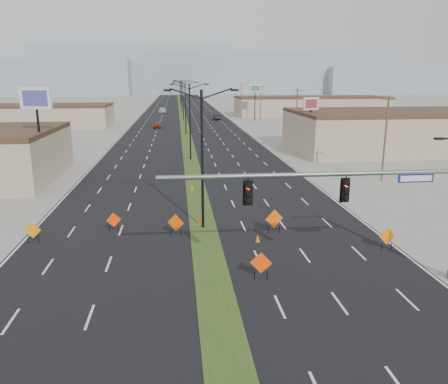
{
  "coord_description": "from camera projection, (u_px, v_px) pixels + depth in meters",
  "views": [
    {
      "loc": [
        -1.72,
        -18.66,
        10.76
      ],
      "look_at": [
        1.36,
        10.05,
        3.2
      ],
      "focal_mm": 35.0,
      "sensor_mm": 36.0,
      "label": 1
    }
  ],
  "objects": [
    {
      "name": "utility_pole_1",
      "position": [
        296.0,
        112.0,
        79.44
      ],
      "size": [
        1.6,
        0.2,
        9.0
      ],
      "color": "#4C3823",
      "rests_on": "ground"
    },
    {
      "name": "utility_pole_2",
      "position": [
        261.0,
        102.0,
        113.11
      ],
      "size": [
        1.6,
        0.2,
        9.0
      ],
      "color": "#4C3823",
      "rests_on": "ground"
    },
    {
      "name": "car_far",
      "position": [
        162.0,
        110.0,
        137.76
      ],
      "size": [
        2.29,
        5.62,
        1.63
      ],
      "primitive_type": "imported",
      "rotation": [
        0.0,
        0.0,
        -0.0
      ],
      "color": "#B4BABE",
      "rests_on": "ground"
    },
    {
      "name": "streetlight_6",
      "position": [
        180.0,
        90.0,
        192.63
      ],
      "size": [
        5.15,
        0.24,
        10.02
      ],
      "color": "black",
      "rests_on": "ground"
    },
    {
      "name": "pole_sign_east_near",
      "position": [
        311.0,
        109.0,
        62.41
      ],
      "size": [
        2.56,
        1.36,
        8.1
      ],
      "rotation": [
        0.0,
        0.0,
        0.4
      ],
      "color": "black",
      "rests_on": "ground"
    },
    {
      "name": "utility_pole_3",
      "position": [
        241.0,
        97.0,
        146.78
      ],
      "size": [
        1.6,
        0.2,
        9.0
      ],
      "color": "#4C3823",
      "rests_on": "ground"
    },
    {
      "name": "construction_sign_3",
      "position": [
        261.0,
        264.0,
        23.77
      ],
      "size": [
        1.18,
        0.33,
        1.61
      ],
      "rotation": [
        0.0,
        0.0,
        -0.24
      ],
      "color": "#FE3F05",
      "rests_on": "ground"
    },
    {
      "name": "mesa_east",
      "position": [
        428.0,
        80.0,
        316.07
      ],
      "size": [
        160.0,
        50.0,
        18.0
      ],
      "primitive_type": "cube",
      "color": "#889AA9",
      "rests_on": "ground"
    },
    {
      "name": "road_surface",
      "position": [
        183.0,
        119.0,
        117.04
      ],
      "size": [
        25.0,
        400.0,
        0.02
      ],
      "primitive_type": "cube",
      "color": "black",
      "rests_on": "ground"
    },
    {
      "name": "building_se_near",
      "position": [
        411.0,
        132.0,
        66.94
      ],
      "size": [
        36.0,
        18.0,
        5.5
      ],
      "primitive_type": "cube",
      "color": "tan",
      "rests_on": "ground"
    },
    {
      "name": "construction_sign_5",
      "position": [
        387.0,
        237.0,
        27.95
      ],
      "size": [
        1.12,
        0.21,
        1.5
      ],
      "rotation": [
        0.0,
        0.0,
        0.15
      ],
      "color": "#F56205",
      "rests_on": "ground"
    },
    {
      "name": "signal_mast",
      "position": [
        380.0,
        198.0,
        22.44
      ],
      "size": [
        16.3,
        0.6,
        8.0
      ],
      "color": "slate",
      "rests_on": "ground"
    },
    {
      "name": "cone_2",
      "position": [
        250.0,
        196.0,
        39.88
      ],
      "size": [
        0.38,
        0.38,
        0.59
      ],
      "primitive_type": "cone",
      "rotation": [
        0.0,
        0.0,
        -0.05
      ],
      "color": "orange",
      "rests_on": "ground"
    },
    {
      "name": "building_sw_far",
      "position": [
        43.0,
        117.0,
        98.75
      ],
      "size": [
        30.0,
        14.0,
        4.5
      ],
      "primitive_type": "cube",
      "color": "tan",
      "rests_on": "ground"
    },
    {
      "name": "car_left",
      "position": [
        157.0,
        125.0,
        96.64
      ],
      "size": [
        1.66,
        3.89,
        1.31
      ],
      "primitive_type": "imported",
      "rotation": [
        0.0,
        0.0,
        0.03
      ],
      "color": "maroon",
      "rests_on": "ground"
    },
    {
      "name": "utility_pole_0",
      "position": [
        385.0,
        138.0,
        45.78
      ],
      "size": [
        1.6,
        0.2,
        9.0
      ],
      "color": "#4C3823",
      "rests_on": "ground"
    },
    {
      "name": "streetlight_1",
      "position": [
        190.0,
        119.0,
        57.96
      ],
      "size": [
        5.15,
        0.24,
        10.02
      ],
      "color": "black",
      "rests_on": "ground"
    },
    {
      "name": "pole_sign_east_far",
      "position": [
        255.0,
        91.0,
        112.01
      ],
      "size": [
        3.03,
        0.67,
        9.23
      ],
      "rotation": [
        0.0,
        0.0,
        0.1
      ],
      "color": "black",
      "rests_on": "ground"
    },
    {
      "name": "cone_0",
      "position": [
        201.0,
        221.0,
        32.86
      ],
      "size": [
        0.51,
        0.51,
        0.68
      ],
      "primitive_type": "cone",
      "rotation": [
        0.0,
        0.0,
        -0.32
      ],
      "color": "#D96504",
      "rests_on": "ground"
    },
    {
      "name": "cone_1",
      "position": [
        258.0,
        238.0,
        29.44
      ],
      "size": [
        0.35,
        0.35,
        0.54
      ],
      "primitive_type": "cone",
      "rotation": [
        0.0,
        0.0,
        -0.08
      ],
      "color": "#DB6204",
      "rests_on": "ground"
    },
    {
      "name": "streetlight_0",
      "position": [
        202.0,
        155.0,
        31.02
      ],
      "size": [
        5.15,
        0.24,
        10.02
      ],
      "color": "black",
      "rests_on": "ground"
    },
    {
      "name": "construction_sign_0",
      "position": [
        33.0,
        231.0,
        29.08
      ],
      "size": [
        1.12,
        0.11,
        1.5
      ],
      "rotation": [
        0.0,
        0.0,
        -0.06
      ],
      "color": "orange",
      "rests_on": "ground"
    },
    {
      "name": "mesa_backdrop",
      "position": [
        137.0,
        71.0,
        321.52
      ],
      "size": [
        140.0,
        50.0,
        32.0
      ],
      "primitive_type": "cube",
      "color": "#889AA9",
      "rests_on": "ground"
    },
    {
      "name": "construction_sign_1",
      "position": [
        114.0,
        221.0,
        31.33
      ],
      "size": [
        1.04,
        0.3,
        1.41
      ],
      "rotation": [
        0.0,
        0.0,
        0.25
      ],
      "color": "#FF3205",
      "rests_on": "ground"
    },
    {
      "name": "ground",
      "position": [
        218.0,
        310.0,
        20.85
      ],
      "size": [
        600.0,
        600.0,
        0.0
      ],
      "primitive_type": "plane",
      "color": "gray",
      "rests_on": "ground"
    },
    {
      "name": "pole_sign_west",
      "position": [
        36.0,
        105.0,
        43.11
      ],
      "size": [
        3.23,
        1.09,
        9.93
      ],
      "rotation": [
        0.0,
        0.0,
        -0.23
      ],
      "color": "black",
      "rests_on": "ground"
    },
    {
      "name": "streetlight_3",
      "position": [
        183.0,
        99.0,
        111.82
      ],
      "size": [
        5.15,
        0.24,
        10.02
      ],
      "color": "black",
      "rests_on": "ground"
    },
    {
      "name": "cone_3",
      "position": [
        192.0,
        188.0,
        42.9
      ],
      "size": [
        0.42,
        0.42,
        0.64
      ],
      "primitive_type": "cone",
      "rotation": [
        0.0,
        0.0,
        0.1
      ],
      "color": "#F05605",
      "rests_on": "ground"
    },
    {
      "name": "construction_sign_2",
      "position": [
        176.0,
        223.0,
        30.34
      ],
      "size": [
        1.14,
        0.53,
        1.63
      ],
      "rotation": [
        0.0,
        0.0,
        -0.41
      ],
      "color": "#E44A04",
      "rests_on": "ground"
    },
    {
      "name": "construction_sign_4",
      "position": [
        274.0,
        220.0,
        30.87
      ],
      "size": [
        1.32,
        0.3,
        1.78
      ],
      "rotation": [
        0.0,
        0.0,
        0.2
      ],
      "color": "#FE5205",
      "rests_on": "ground"
    },
    {
      "name": "median_strip",
      "position": [
        183.0,
        119.0,
        117.04
      ],
      "size": [
        2.0,
        400.0,
        0.04
      ],
      "primitive_type": "cube",
      "color": "#254317",
      "rests_on": "ground"
    },
    {
      "name": "streetlight_4",
      "position": [
        182.0,
        95.0,
        138.76
      ],
      "size": [
        5.15,
        0.24,
        10.02
      ],
      "color": "black",
      "rests_on": "ground"
    },
    {
      "name": "car_mid",
      "position": [
        217.0,
        117.0,
        115.91
      ],
      "size": [
        1.62,
        4.59,
        1.51
      ],
      "primitive_type": "imported",
      "rotation": [
        0.0,
        0.0,
        -0.01
      ],
      "color": "black",
      "rests_on": "ground"
    },
    {
      "name": "streetlight_2",
      "position": [
        185.0,
        106.0,
        84.89
      ],
      "size": [
        5.15,
        0.24,
        10.02
      ],
      "color": "black",
      "rests_on": "ground"
    },
    {
      "name": "streetlight_5",
      "position": [
        181.0,
        93.0,
        165.69
      ],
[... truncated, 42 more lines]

